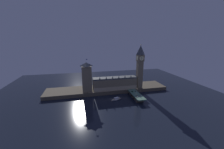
# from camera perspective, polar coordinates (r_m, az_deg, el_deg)

# --- Properties ---
(ground_plane) EXTENTS (400.00, 400.00, 0.00)m
(ground_plane) POSITION_cam_1_polar(r_m,az_deg,el_deg) (224.01, -0.05, -10.22)
(ground_plane) COLOR black
(embankment) EXTENTS (220.00, 42.00, 6.13)m
(embankment) POSITION_cam_1_polar(r_m,az_deg,el_deg) (258.17, -1.96, -6.09)
(embankment) COLOR brown
(embankment) RESTS_ON ground_plane
(parliament_hall) EXTENTS (77.70, 16.65, 26.48)m
(parliament_hall) POSITION_cam_1_polar(r_m,az_deg,el_deg) (246.36, 1.16, -3.63)
(parliament_hall) COLOR #7F7056
(parliament_hall) RESTS_ON embankment
(clock_tower) EXTENTS (11.89, 12.00, 78.90)m
(clock_tower) POSITION_cam_1_polar(r_m,az_deg,el_deg) (251.34, 11.52, 3.69)
(clock_tower) COLOR #7F7056
(clock_tower) RESTS_ON embankment
(victoria_tower) EXTENTS (16.41, 16.41, 56.21)m
(victoria_tower) POSITION_cam_1_polar(r_m,az_deg,el_deg) (236.69, -10.45, -1.04)
(victoria_tower) COLOR #7F7056
(victoria_tower) RESTS_ON embankment
(bridge) EXTENTS (13.60, 46.00, 7.20)m
(bridge) POSITION_cam_1_polar(r_m,az_deg,el_deg) (229.07, 10.06, -8.59)
(bridge) COLOR #4C7560
(bridge) RESTS_ON ground_plane
(car_northbound_lead) EXTENTS (2.01, 4.33, 1.52)m
(car_northbound_lead) POSITION_cam_1_polar(r_m,az_deg,el_deg) (235.96, 8.42, -6.99)
(car_northbound_lead) COLOR #235633
(car_northbound_lead) RESTS_ON bridge
(car_northbound_trail) EXTENTS (2.06, 4.65, 1.39)m
(car_northbound_trail) POSITION_cam_1_polar(r_m,az_deg,el_deg) (218.34, 10.37, -8.89)
(car_northbound_trail) COLOR silver
(car_northbound_trail) RESTS_ON bridge
(car_southbound_lead) EXTENTS (2.00, 4.78, 1.34)m
(car_southbound_lead) POSITION_cam_1_polar(r_m,az_deg,el_deg) (222.31, 11.61, -8.53)
(car_southbound_lead) COLOR silver
(car_southbound_lead) RESTS_ON bridge
(car_southbound_trail) EXTENTS (1.86, 4.51, 1.36)m
(car_southbound_trail) POSITION_cam_1_polar(r_m,az_deg,el_deg) (237.00, 9.89, -6.98)
(car_southbound_trail) COLOR silver
(car_southbound_trail) RESTS_ON bridge
(pedestrian_near_rail) EXTENTS (0.38, 0.38, 1.59)m
(pedestrian_near_rail) POSITION_cam_1_polar(r_m,az_deg,el_deg) (215.89, 9.79, -9.09)
(pedestrian_near_rail) COLOR black
(pedestrian_near_rail) RESTS_ON bridge
(pedestrian_mid_walk) EXTENTS (0.38, 0.38, 1.71)m
(pedestrian_mid_walk) POSITION_cam_1_polar(r_m,az_deg,el_deg) (233.95, 11.03, -7.25)
(pedestrian_mid_walk) COLOR black
(pedestrian_mid_walk) RESTS_ON bridge
(pedestrian_far_rail) EXTENTS (0.38, 0.38, 1.58)m
(pedestrian_far_rail) POSITION_cam_1_polar(r_m,az_deg,el_deg) (237.04, 7.53, -6.83)
(pedestrian_far_rail) COLOR black
(pedestrian_far_rail) RESTS_ON bridge
(street_lamp_near) EXTENTS (1.34, 0.60, 6.98)m
(street_lamp_near) POSITION_cam_1_polar(r_m,az_deg,el_deg) (211.63, 10.07, -8.55)
(street_lamp_near) COLOR #2D3333
(street_lamp_near) RESTS_ON bridge
(street_lamp_mid) EXTENTS (1.34, 0.60, 6.04)m
(street_lamp_mid) POSITION_cam_1_polar(r_m,az_deg,el_deg) (229.18, 11.61, -6.97)
(street_lamp_mid) COLOR #2D3333
(street_lamp_mid) RESTS_ON bridge
(boat_upstream) EXTENTS (16.95, 9.00, 4.63)m
(boat_upstream) POSITION_cam_1_polar(r_m,az_deg,el_deg) (220.42, 1.85, -10.17)
(boat_upstream) COLOR white
(boat_upstream) RESTS_ON ground_plane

